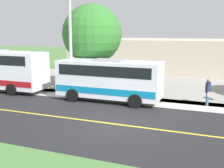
% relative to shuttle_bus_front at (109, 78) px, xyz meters
% --- Properties ---
extents(ground_plane, '(120.00, 120.00, 0.00)m').
position_rel_shuttle_bus_front_xyz_m(ground_plane, '(4.49, 2.13, -1.59)').
color(ground_plane, '#477238').
extents(road_surface, '(8.00, 100.00, 0.01)m').
position_rel_shuttle_bus_front_xyz_m(road_surface, '(4.49, 2.13, -1.59)').
color(road_surface, black).
rests_on(road_surface, ground).
extents(sidewalk, '(2.40, 100.00, 0.01)m').
position_rel_shuttle_bus_front_xyz_m(sidewalk, '(-0.71, 2.13, -1.59)').
color(sidewalk, '#B2ADA3').
rests_on(sidewalk, ground).
extents(parking_lot_surface, '(14.00, 36.00, 0.01)m').
position_rel_shuttle_bus_front_xyz_m(parking_lot_surface, '(-7.91, 5.13, -1.59)').
color(parking_lot_surface, gray).
rests_on(parking_lot_surface, ground).
extents(road_centre_line, '(0.16, 100.00, 0.00)m').
position_rel_shuttle_bus_front_xyz_m(road_centre_line, '(4.49, 2.13, -1.58)').
color(road_centre_line, gold).
rests_on(road_centre_line, ground).
extents(shuttle_bus_front, '(2.63, 7.30, 2.89)m').
position_rel_shuttle_bus_front_xyz_m(shuttle_bus_front, '(0.00, 0.00, 0.00)').
color(shuttle_bus_front, silver).
rests_on(shuttle_bus_front, ground).
extents(pedestrian_with_bags, '(0.72, 0.34, 1.78)m').
position_rel_shuttle_bus_front_xyz_m(pedestrian_with_bags, '(-1.09, 6.46, -0.63)').
color(pedestrian_with_bags, '#335972').
rests_on(pedestrian_with_bags, ground).
extents(street_light_pole, '(1.97, 0.24, 7.17)m').
position_rel_shuttle_bus_front_xyz_m(street_light_pole, '(-0.37, -3.24, 2.39)').
color(street_light_pole, '#9E9EA3').
rests_on(street_light_pole, ground).
extents(tree_curbside, '(4.77, 4.77, 6.93)m').
position_rel_shuttle_bus_front_xyz_m(tree_curbside, '(-2.91, -2.60, 2.95)').
color(tree_curbside, brown).
rests_on(tree_curbside, ground).
extents(commercial_building, '(10.00, 22.87, 3.80)m').
position_rel_shuttle_bus_front_xyz_m(commercial_building, '(-16.91, 1.19, 0.31)').
color(commercial_building, '#B7A893').
rests_on(commercial_building, ground).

